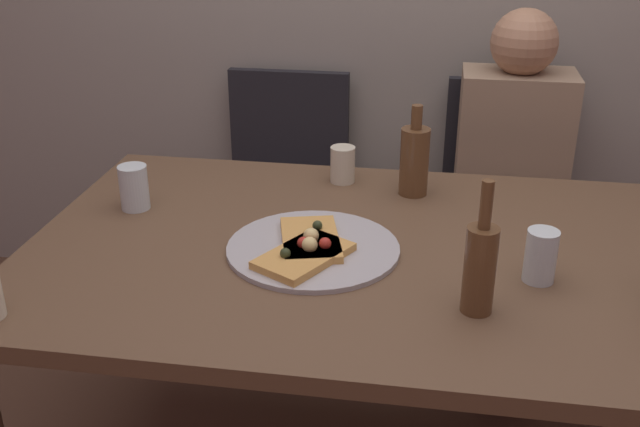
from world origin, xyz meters
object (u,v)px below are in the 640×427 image
(dining_table, at_px, (366,273))
(pizza_tray, at_px, (313,249))
(pizza_slice_extra, at_px, (305,254))
(chair_right, at_px, (505,197))
(wine_glass, at_px, (541,256))
(short_glass, at_px, (343,164))
(wine_bottle, at_px, (480,266))
(guest_in_sweater, at_px, (512,179))
(tumbler_near, at_px, (134,187))
(water_bottle, at_px, (414,160))
(chair_left, at_px, (284,183))
(pizza_slice_last, at_px, (310,239))

(dining_table, xyz_separation_m, pizza_tray, (-0.12, -0.04, 0.08))
(pizza_slice_extra, distance_m, chair_right, 1.17)
(wine_glass, distance_m, short_glass, 0.69)
(wine_bottle, bearing_deg, guest_in_sweater, 81.31)
(wine_glass, xyz_separation_m, short_glass, (-0.49, 0.49, -0.01))
(wine_bottle, bearing_deg, tumbler_near, 156.96)
(wine_bottle, height_order, guest_in_sweater, guest_in_sweater)
(water_bottle, bearing_deg, wine_glass, -56.51)
(chair_right, relative_size, guest_in_sweater, 0.77)
(pizza_tray, bearing_deg, water_bottle, 60.81)
(pizza_tray, relative_size, tumbler_near, 3.44)
(pizza_tray, height_order, guest_in_sweater, guest_in_sweater)
(pizza_slice_extra, xyz_separation_m, wine_glass, (0.51, 0.01, 0.04))
(chair_left, bearing_deg, water_bottle, 130.20)
(dining_table, distance_m, pizza_tray, 0.15)
(wine_glass, bearing_deg, pizza_slice_last, 172.12)
(wine_bottle, bearing_deg, pizza_tray, 151.03)
(water_bottle, bearing_deg, pizza_slice_extra, -116.30)
(pizza_tray, bearing_deg, pizza_slice_extra, -96.76)
(short_glass, height_order, chair_left, chair_left)
(pizza_slice_extra, xyz_separation_m, tumbler_near, (-0.49, 0.23, 0.03))
(dining_table, height_order, short_glass, short_glass)
(pizza_slice_extra, relative_size, wine_bottle, 0.91)
(pizza_slice_last, relative_size, wine_glass, 2.10)
(pizza_slice_extra, bearing_deg, chair_right, 62.64)
(pizza_tray, relative_size, pizza_slice_last, 1.64)
(wine_glass, xyz_separation_m, chair_right, (0.02, 1.01, -0.29))
(water_bottle, xyz_separation_m, short_glass, (-0.20, 0.06, -0.05))
(pizza_tray, distance_m, guest_in_sweater, 0.96)
(water_bottle, height_order, tumbler_near, water_bottle)
(water_bottle, height_order, wine_glass, water_bottle)
(chair_left, height_order, chair_right, same)
(dining_table, height_order, wine_bottle, wine_bottle)
(wine_bottle, distance_m, guest_in_sweater, 1.03)
(pizza_slice_last, bearing_deg, pizza_tray, -56.85)
(dining_table, height_order, tumbler_near, tumbler_near)
(wine_bottle, bearing_deg, pizza_slice_extra, 159.79)
(short_glass, bearing_deg, pizza_tray, -91.41)
(short_glass, bearing_deg, chair_left, 118.70)
(pizza_tray, height_order, short_glass, short_glass)
(pizza_tray, distance_m, pizza_slice_last, 0.02)
(short_glass, relative_size, guest_in_sweater, 0.09)
(wine_bottle, relative_size, wine_glass, 2.39)
(pizza_slice_last, xyz_separation_m, chair_right, (0.53, 0.94, -0.26))
(water_bottle, relative_size, chair_right, 0.28)
(wine_glass, bearing_deg, water_bottle, 123.49)
(wine_bottle, bearing_deg, dining_table, 135.21)
(wine_glass, relative_size, short_glass, 1.14)
(wine_glass, bearing_deg, wine_bottle, -133.00)
(dining_table, distance_m, wine_glass, 0.41)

